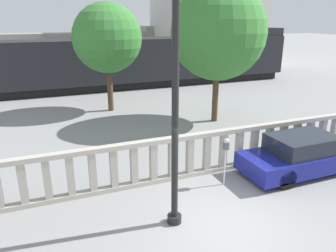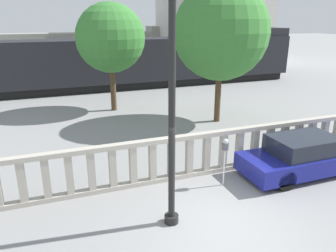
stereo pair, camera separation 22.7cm
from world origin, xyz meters
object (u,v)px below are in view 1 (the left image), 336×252
train_near (96,64)px  tree_left (218,32)px  tree_right (107,38)px  lamppost (175,83)px  train_far (81,47)px  parked_car (304,155)px  parking_meter (226,147)px

train_near → tree_left: (3.97, -9.46, 2.39)m
train_near → tree_right: 6.05m
lamppost → tree_left: 8.70m
lamppost → train_far: bearing=86.3°
parked_car → tree_left: 6.98m
train_far → tree_left: (3.07, -23.97, 2.46)m
parked_car → tree_right: size_ratio=0.78×
lamppost → parked_car: (5.01, 1.03, -2.88)m
tree_left → parked_car: bearing=-90.9°
train_near → train_far: size_ratio=1.44×
lamppost → tree_left: size_ratio=1.08×
parking_meter → train_far: bearing=90.3°
tree_left → train_far: bearing=97.3°
parking_meter → train_far: size_ratio=0.07×
train_far → tree_left: bearing=-82.7°
parking_meter → tree_left: bearing=63.1°
lamppost → tree_right: (0.81, 10.78, 0.33)m
parking_meter → lamppost: bearing=-150.3°
lamppost → parking_meter: size_ratio=4.64×
tree_left → tree_right: (-4.29, 3.77, -0.38)m
lamppost → parked_car: lamppost is taller
tree_right → tree_left: bearing=-41.3°
train_near → parking_meter: bearing=-86.2°
train_far → tree_right: bearing=-93.5°
train_far → tree_left: 24.30m
lamppost → tree_right: lamppost is taller
train_far → tree_right: tree_right is taller
lamppost → tree_left: lamppost is taller
parked_car → train_near: (-3.88, 15.44, 1.20)m
train_near → train_far: bearing=86.5°
train_near → train_far: train_near is taller
lamppost → train_near: bearing=86.1°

